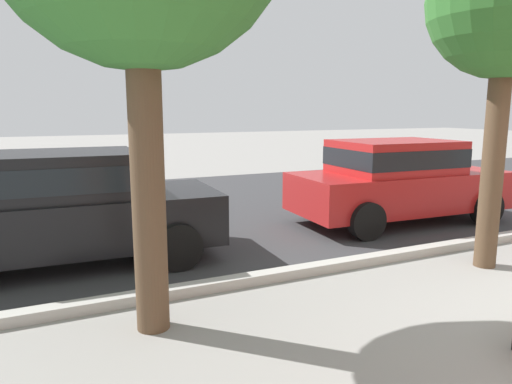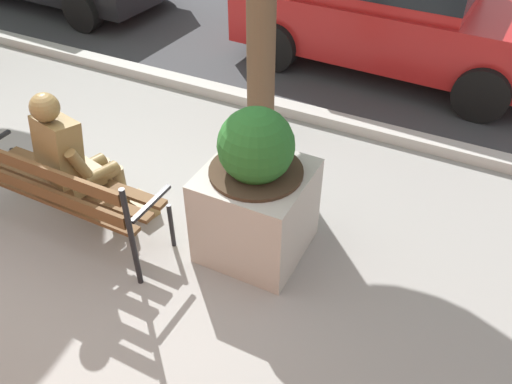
# 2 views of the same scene
# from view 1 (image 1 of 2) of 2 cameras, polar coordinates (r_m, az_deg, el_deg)

# --- Properties ---
(street_surface) EXTENTS (60.00, 9.00, 0.01)m
(street_surface) POSITION_cam_1_polar(r_m,az_deg,el_deg) (10.96, 1.85, -1.14)
(street_surface) COLOR #38383A
(street_surface) RESTS_ON ground
(curb_stone) EXTENTS (60.00, 0.20, 0.12)m
(curb_stone) POSITION_cam_1_polar(r_m,az_deg,el_deg) (7.27, 18.55, -6.99)
(curb_stone) COLOR #B2AFA8
(curb_stone) RESTS_ON ground
(street_tree_down_street) EXTENTS (1.97, 1.97, 4.47)m
(street_tree_down_street) POSITION_cam_1_polar(r_m,az_deg,el_deg) (7.04, 28.28, 19.55)
(street_tree_down_street) COLOR brown
(street_tree_down_street) RESTS_ON ground
(parked_car_black) EXTENTS (4.17, 2.07, 1.56)m
(parked_car_black) POSITION_cam_1_polar(r_m,az_deg,el_deg) (6.91, -22.49, -1.43)
(parked_car_black) COLOR black
(parked_car_black) RESTS_ON ground
(parked_car_red) EXTENTS (4.17, 2.07, 1.56)m
(parked_car_red) POSITION_cam_1_polar(r_m,az_deg,el_deg) (9.22, 16.86, 1.59)
(parked_car_red) COLOR #B21E1E
(parked_car_red) RESTS_ON ground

